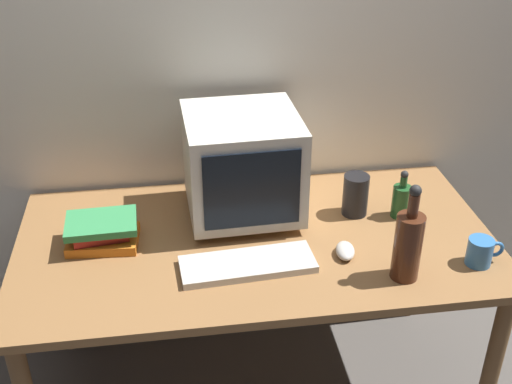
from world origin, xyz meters
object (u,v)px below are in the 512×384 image
object	(u,v)px
keyboard	(248,264)
mug	(481,252)
bottle_short	(401,200)
crt_monitor	(242,165)
metal_canister	(355,195)
bottle_tall	(408,244)
computer_mouse	(345,251)
book_stack	(102,231)

from	to	relation	value
keyboard	mug	world-z (taller)	mug
bottle_short	mug	size ratio (longest dim) A/B	1.50
crt_monitor	metal_canister	size ratio (longest dim) A/B	2.67
bottle_short	mug	world-z (taller)	bottle_short
bottle_tall	metal_canister	xyz separation A→B (m)	(-0.05, 0.38, -0.05)
computer_mouse	book_stack	size ratio (longest dim) A/B	0.42
keyboard	metal_canister	world-z (taller)	metal_canister
crt_monitor	mug	distance (m)	0.82
keyboard	bottle_short	xyz separation A→B (m)	(0.57, 0.22, 0.05)
crt_monitor	computer_mouse	world-z (taller)	crt_monitor
computer_mouse	bottle_tall	bearing A→B (deg)	-31.58
computer_mouse	bottle_short	distance (m)	0.33
bottle_short	mug	distance (m)	0.34
bottle_tall	mug	bearing A→B (deg)	6.61
keyboard	computer_mouse	distance (m)	0.32
keyboard	book_stack	xyz separation A→B (m)	(-0.46, 0.20, 0.03)
computer_mouse	mug	distance (m)	0.42
bottle_tall	mug	distance (m)	0.27
keyboard	book_stack	world-z (taller)	book_stack
keyboard	book_stack	bearing A→B (deg)	152.32
crt_monitor	computer_mouse	size ratio (longest dim) A/B	4.00
keyboard	metal_canister	distance (m)	0.50
computer_mouse	bottle_short	world-z (taller)	bottle_short
crt_monitor	keyboard	distance (m)	0.37
keyboard	mug	distance (m)	0.73
bottle_short	mug	bearing A→B (deg)	-63.62
mug	metal_canister	xyz separation A→B (m)	(-0.31, 0.35, 0.03)
computer_mouse	bottle_short	bearing A→B (deg)	49.01
crt_monitor	computer_mouse	xyz separation A→B (m)	(0.29, -0.31, -0.17)
crt_monitor	bottle_tall	size ratio (longest dim) A/B	1.25
keyboard	metal_canister	bearing A→B (deg)	28.56
metal_canister	bottle_tall	bearing A→B (deg)	-82.43
crt_monitor	mug	size ratio (longest dim) A/B	3.33
book_stack	metal_canister	xyz separation A→B (m)	(0.87, 0.06, 0.03)
keyboard	mug	size ratio (longest dim) A/B	3.50
crt_monitor	book_stack	distance (m)	0.52
crt_monitor	bottle_tall	world-z (taller)	crt_monitor
keyboard	bottle_short	distance (m)	0.62
computer_mouse	bottle_tall	size ratio (longest dim) A/B	0.31
bottle_short	bottle_tall	bearing A→B (deg)	-107.09
keyboard	bottle_tall	distance (m)	0.49
computer_mouse	mug	size ratio (longest dim) A/B	0.83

